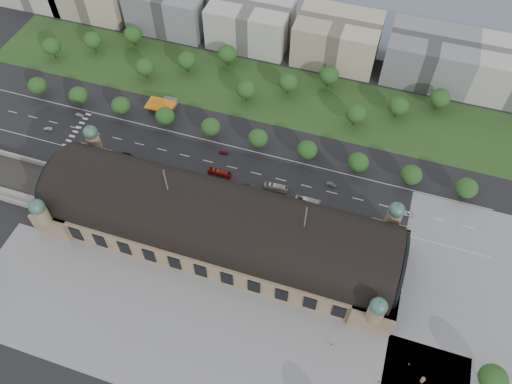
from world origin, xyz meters
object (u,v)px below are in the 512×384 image
(petrol_station, at_px, (166,104))
(parked_car_5, at_px, (179,176))
(traffic_car_0, at_px, (48,129))
(bus_west, at_px, (219,173))
(traffic_car_4, at_px, (245,185))
(pedestrian_1, at_px, (379,382))
(traffic_car_1, at_px, (79,115))
(traffic_car_3, at_px, (224,153))
(parked_car_0, at_px, (109,159))
(parked_car_1, at_px, (129,170))
(pedestrian_2, at_px, (409,364))
(parked_car_2, at_px, (96,160))
(parked_car_6, at_px, (196,180))
(traffic_car_6, at_px, (408,213))
(pedestrian_0, at_px, (332,345))
(bus_mid, at_px, (276,187))
(traffic_car_5, at_px, (331,185))
(bus_east, at_px, (308,202))
(parked_car_4, at_px, (118,167))
(traffic_car_2, at_px, (126,154))
(parked_car_3, at_px, (107,157))

(petrol_station, relative_size, parked_car_5, 2.60)
(traffic_car_0, height_order, bus_west, bus_west)
(traffic_car_4, distance_m, pedestrian_1, 99.53)
(traffic_car_1, height_order, traffic_car_3, traffic_car_1)
(bus_west, bearing_deg, parked_car_0, 98.06)
(parked_car_1, xyz_separation_m, pedestrian_2, (136.25, -50.29, 0.21))
(parked_car_2, relative_size, parked_car_6, 0.86)
(traffic_car_1, bearing_deg, bus_west, -99.45)
(parked_car_6, height_order, bus_west, bus_west)
(traffic_car_3, height_order, bus_west, bus_west)
(pedestrian_1, bearing_deg, traffic_car_6, 10.38)
(parked_car_0, xyz_separation_m, pedestrian_0, (120.57, -55.44, 0.09))
(traffic_car_3, distance_m, bus_mid, 32.59)
(parked_car_6, bearing_deg, traffic_car_5, 69.09)
(traffic_car_1, relative_size, bus_west, 0.38)
(bus_east, bearing_deg, traffic_car_6, -80.59)
(traffic_car_0, height_order, pedestrian_0, pedestrian_0)
(parked_car_0, bearing_deg, parked_car_6, 56.38)
(traffic_car_4, relative_size, bus_west, 0.38)
(traffic_car_3, relative_size, pedestrian_2, 2.37)
(parked_car_0, bearing_deg, traffic_car_0, -136.49)
(parked_car_2, distance_m, pedestrian_1, 156.97)
(bus_west, bearing_deg, traffic_car_5, -79.04)
(petrol_station, distance_m, bus_mid, 76.82)
(traffic_car_6, bearing_deg, pedestrian_1, -2.16)
(parked_car_4, distance_m, pedestrian_0, 125.46)
(traffic_car_6, bearing_deg, traffic_car_2, -89.11)
(parked_car_4, height_order, pedestrian_2, pedestrian_2)
(parked_car_5, bearing_deg, parked_car_6, 52.17)
(traffic_car_3, xyz_separation_m, traffic_car_4, (16.20, -15.67, 0.07))
(parked_car_6, relative_size, pedestrian_2, 2.76)
(parked_car_0, bearing_deg, pedestrian_2, 35.82)
(traffic_car_4, distance_m, bus_east, 29.75)
(traffic_car_3, xyz_separation_m, bus_mid, (29.89, -12.96, 0.88))
(traffic_car_3, xyz_separation_m, bus_west, (2.63, -12.96, 0.88))
(parked_car_1, height_order, parked_car_4, parked_car_4)
(parked_car_3, distance_m, parked_car_4, 8.97)
(traffic_car_4, xyz_separation_m, traffic_car_5, (37.25, 12.54, 0.09))
(parked_car_6, xyz_separation_m, bus_east, (52.42, 3.53, 0.95))
(parked_car_0, xyz_separation_m, parked_car_1, (12.28, -3.49, -0.05))
(traffic_car_1, height_order, bus_mid, bus_mid)
(traffic_car_0, xyz_separation_m, parked_car_0, (38.38, -8.31, 0.02))
(traffic_car_5, xyz_separation_m, bus_east, (-7.53, -13.29, 0.90))
(parked_car_4, bearing_deg, pedestrian_1, 27.74)
(traffic_car_4, bearing_deg, traffic_car_0, -98.27)
(pedestrian_0, relative_size, pedestrian_2, 0.92)
(traffic_car_6, bearing_deg, parked_car_2, -86.41)
(parked_car_0, relative_size, pedestrian_2, 2.49)
(parked_car_0, height_order, bus_east, bus_east)
(parked_car_1, bearing_deg, pedestrian_1, 43.20)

